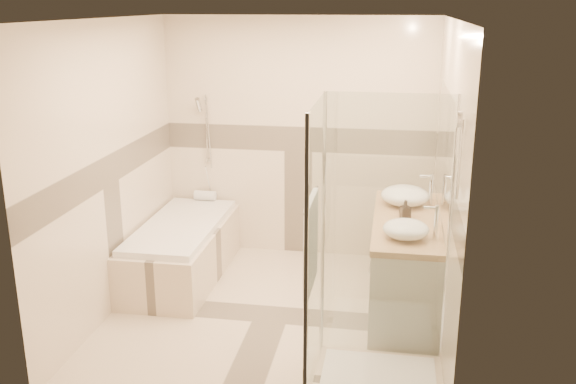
% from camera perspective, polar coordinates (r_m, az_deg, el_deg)
% --- Properties ---
extents(room, '(2.82, 3.02, 2.52)m').
position_cam_1_polar(room, '(5.25, -0.91, 1.47)').
color(room, '#C3B19B').
rests_on(room, ground).
extents(bathtub, '(0.75, 1.70, 0.56)m').
position_cam_1_polar(bathtub, '(6.40, -9.42, -4.89)').
color(bathtub, beige).
rests_on(bathtub, ground).
extents(vanity, '(0.58, 1.62, 0.85)m').
position_cam_1_polar(vanity, '(5.72, 10.33, -6.35)').
color(vanity, silver).
rests_on(vanity, ground).
extents(shower_enclosure, '(0.96, 0.93, 2.04)m').
position_cam_1_polar(shower_enclosure, '(4.53, 6.74, -11.46)').
color(shower_enclosure, beige).
rests_on(shower_enclosure, ground).
extents(vessel_sink_near, '(0.44, 0.44, 0.18)m').
position_cam_1_polar(vessel_sink_near, '(5.91, 10.37, -0.31)').
color(vessel_sink_near, white).
rests_on(vessel_sink_near, vanity).
extents(vessel_sink_far, '(0.36, 0.36, 0.15)m').
position_cam_1_polar(vessel_sink_far, '(5.09, 10.44, -3.27)').
color(vessel_sink_far, white).
rests_on(vessel_sink_far, vanity).
extents(faucet_near, '(0.12, 0.03, 0.30)m').
position_cam_1_polar(faucet_near, '(5.89, 12.50, 0.38)').
color(faucet_near, silver).
rests_on(faucet_near, vanity).
extents(faucet_far, '(0.11, 0.03, 0.28)m').
position_cam_1_polar(faucet_far, '(5.07, 12.93, -2.43)').
color(faucet_far, silver).
rests_on(faucet_far, vanity).
extents(amenity_bottle_a, '(0.10, 0.10, 0.17)m').
position_cam_1_polar(amenity_bottle_a, '(5.50, 10.40, -1.60)').
color(amenity_bottle_a, black).
rests_on(amenity_bottle_a, vanity).
extents(amenity_bottle_b, '(0.14, 0.14, 0.14)m').
position_cam_1_polar(amenity_bottle_b, '(5.60, 10.38, -1.44)').
color(amenity_bottle_b, black).
rests_on(amenity_bottle_b, vanity).
extents(folded_towels, '(0.17, 0.24, 0.07)m').
position_cam_1_polar(folded_towels, '(6.20, 10.32, 0.02)').
color(folded_towels, silver).
rests_on(folded_towels, vanity).
extents(rolled_towel, '(0.23, 0.10, 0.10)m').
position_cam_1_polar(rolled_towel, '(6.99, -7.37, -0.31)').
color(rolled_towel, silver).
rests_on(rolled_towel, bathtub).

